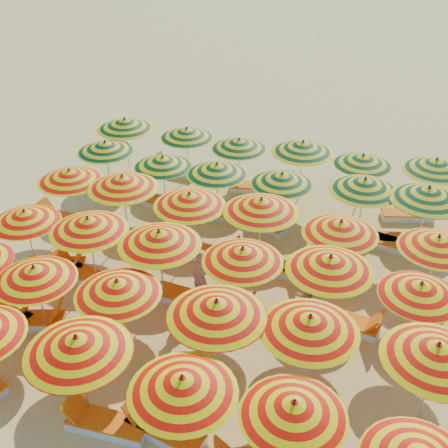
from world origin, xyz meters
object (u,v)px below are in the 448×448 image
Objects in this scene: umbrella_12 at (25,216)px; umbrella_19 at (123,182)px; lounger_7 at (57,265)px; lounger_16 at (153,201)px; lounger_13 at (212,253)px; lounger_8 at (80,273)px; umbrella_33 at (303,147)px; lounger_22 at (252,187)px; umbrella_3 at (183,385)px; lounger_6 at (32,320)px; umbrella_8 at (117,287)px; lounger_21 at (175,170)px; umbrella_13 at (88,224)px; lounger_5 at (3,315)px; umbrella_34 at (363,160)px; lounger_9 at (186,297)px; lounger_15 at (316,278)px; lounger_3 at (163,430)px; umbrella_29 at (428,194)px; umbrella_30 at (125,124)px; lounger_14 at (277,268)px; lounger_10 at (223,306)px; beachgoer_a at (200,276)px; lounger_17 at (236,215)px; lounger_19 at (373,238)px; umbrella_11 at (437,352)px; umbrella_16 at (330,263)px; umbrella_31 at (187,133)px; lounger_11 at (348,322)px; umbrella_9 at (217,308)px; umbrella_18 at (70,175)px; beachgoer_b at (306,295)px; umbrella_25 at (163,162)px; umbrella_23 at (438,242)px; umbrella_21 at (261,205)px; umbrella_26 at (217,169)px; lounger_2 at (106,423)px; umbrella_24 at (105,147)px; lounger_12 at (62,219)px; umbrella_35 at (436,165)px; umbrella_20 at (190,200)px; umbrella_2 at (77,345)px; umbrella_7 at (35,273)px; umbrella_14 at (159,238)px; lounger_18 at (264,223)px; umbrella_28 at (365,185)px.

umbrella_19 is at bearing 52.54° from umbrella_12.
lounger_7 is 1.00× the size of lounger_16.
lounger_8 is at bearing -156.59° from lounger_13.
lounger_22 is (-1.72, -0.01, -1.84)m from umbrella_33.
umbrella_3 reaches higher than lounger_6.
umbrella_8 is 8.97m from umbrella_33.
lounger_6 is 9.02m from lounger_21.
umbrella_13 reaches higher than lounger_5.
umbrella_34 is 1.12× the size of lounger_22.
lounger_15 is (3.15, 1.99, 0.00)m from lounger_9.
umbrella_29 is at bearing -108.15° from lounger_3.
umbrella_30 is 1.56× the size of lounger_14.
lounger_10 is 0.98m from beachgoer_a.
lounger_19 is at bearing -9.46° from lounger_17.
lounger_9 is 0.98× the size of lounger_22.
umbrella_11 reaches higher than lounger_21.
umbrella_16 is 1.01× the size of umbrella_31.
lounger_11 is (3.10, 4.53, 0.00)m from lounger_3.
umbrella_9 is 1.21× the size of umbrella_18.
lounger_8 is at bearing -14.18° from beachgoer_b.
umbrella_25 is 3.67m from lounger_22.
umbrella_23 reaches higher than lounger_3.
umbrella_21 is 1.07× the size of umbrella_31.
umbrella_13 reaches higher than lounger_14.
lounger_21 is at bearing -18.91° from lounger_22.
umbrella_26 is 1.22× the size of lounger_17.
umbrella_30 is at bearing 127.75° from umbrella_9.
lounger_2 is (0.62, -8.65, -1.69)m from umbrella_26.
lounger_14 is (0.21, 6.39, -1.79)m from umbrella_3.
lounger_16 is at bearing -5.15° from umbrella_24.
lounger_12 is at bearing 70.30° from lounger_21.
umbrella_11 reaches higher than umbrella_23.
umbrella_8 is 5.01m from umbrella_16.
lounger_6 is 10.32m from lounger_19.
lounger_15 is at bearing -120.83° from umbrella_35.
umbrella_20 is at bearing -159.34° from umbrella_29.
umbrella_30 is (-8.68, 6.17, -0.01)m from umbrella_16.
umbrella_2 is 3.02m from umbrella_7.
lounger_5 is at bearing -150.15° from umbrella_14.
umbrella_14 is at bearing -174.90° from umbrella_16.
lounger_9 and lounger_18 have the same top height.
umbrella_12 is 1.02× the size of umbrella_31.
lounger_3 is at bearing -107.84° from umbrella_28.
umbrella_26 is at bearing 138.32° from beachgoer_a.
umbrella_23 is (10.82, 2.27, 0.08)m from umbrella_12.
umbrella_13 is 7.92m from umbrella_33.
umbrella_2 is 6.11m from beachgoer_b.
umbrella_2 is 0.95× the size of umbrella_24.
umbrella_33 is at bearing 46.13° from umbrella_12.
umbrella_21 is at bearing 140.99° from lounger_21.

